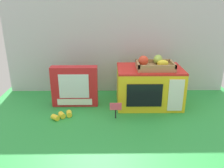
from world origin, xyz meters
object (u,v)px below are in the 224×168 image
(food_groups_crate, at_px, (154,64))
(price_sign, at_px, (116,108))
(loose_toy_banana, at_px, (62,115))
(toy_microwave, at_px, (149,86))
(cookie_set_box, at_px, (75,86))

(food_groups_crate, distance_m, price_sign, 0.37)
(food_groups_crate, height_order, price_sign, food_groups_crate)
(food_groups_crate, height_order, loose_toy_banana, food_groups_crate)
(food_groups_crate, bearing_deg, toy_microwave, 143.88)
(food_groups_crate, distance_m, loose_toy_banana, 0.65)
(toy_microwave, relative_size, loose_toy_banana, 3.39)
(food_groups_crate, relative_size, cookie_set_box, 0.78)
(toy_microwave, height_order, loose_toy_banana, toy_microwave)
(food_groups_crate, bearing_deg, price_sign, -144.20)
(cookie_set_box, bearing_deg, price_sign, -35.50)
(price_sign, relative_size, loose_toy_banana, 0.82)
(price_sign, bearing_deg, toy_microwave, 41.04)
(cookie_set_box, relative_size, price_sign, 2.98)
(toy_microwave, relative_size, cookie_set_box, 1.39)
(cookie_set_box, bearing_deg, food_groups_crate, -0.97)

